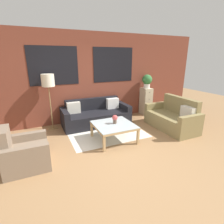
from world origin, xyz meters
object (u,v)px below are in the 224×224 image
settee_vintage (173,118)px  floor_lamp (48,83)px  couch_dark (96,116)px  drawer_cabinet (146,101)px  potted_plant (147,81)px  armchair_corner (25,154)px  flower_vase (115,119)px  coffee_table (114,126)px

settee_vintage → floor_lamp: 3.72m
couch_dark → drawer_cabinet: drawer_cabinet is taller
couch_dark → potted_plant: size_ratio=4.29×
couch_dark → settee_vintage: bearing=-33.2°
settee_vintage → drawer_cabinet: drawer_cabinet is taller
armchair_corner → flower_vase: bearing=9.7°
coffee_table → floor_lamp: floor_lamp is taller
drawer_cabinet → settee_vintage: bearing=-92.9°
settee_vintage → drawer_cabinet: (0.08, 1.50, 0.18)m
settee_vintage → drawer_cabinet: bearing=87.1°
settee_vintage → flower_vase: bearing=178.9°
couch_dark → coffee_table: bearing=-88.5°
floor_lamp → drawer_cabinet: bearing=0.9°
couch_dark → flower_vase: bearing=-86.4°
potted_plant → floor_lamp: bearing=-179.1°
armchair_corner → drawer_cabinet: 4.43m
floor_lamp → flower_vase: size_ratio=7.16×
couch_dark → armchair_corner: size_ratio=2.48×
potted_plant → flower_vase: 2.54m
settee_vintage → floor_lamp: bearing=156.1°
armchair_corner → floor_lamp: floor_lamp is taller
drawer_cabinet → armchair_corner: bearing=-155.7°
couch_dark → flower_vase: (0.08, -1.25, 0.29)m
coffee_table → flower_vase: (0.04, 0.03, 0.19)m
potted_plant → armchair_corner: bearing=-155.7°
armchair_corner → floor_lamp: size_ratio=0.52×
floor_lamp → drawer_cabinet: floor_lamp is taller
flower_vase → coffee_table: bearing=-143.5°
armchair_corner → potted_plant: (4.03, 1.82, 0.97)m
floor_lamp → potted_plant: (3.34, 0.05, -0.12)m
couch_dark → armchair_corner: armchair_corner is taller
armchair_corner → settee_vintage: bearing=4.6°
couch_dark → floor_lamp: (-1.30, 0.16, 1.09)m
potted_plant → flower_vase: (-1.96, -1.46, -0.68)m
couch_dark → potted_plant: potted_plant is taller
potted_plant → settee_vintage: bearing=-92.9°
flower_vase → floor_lamp: bearing=134.4°
coffee_table → couch_dark: bearing=91.5°
settee_vintage → armchair_corner: 3.97m
drawer_cabinet → potted_plant: potted_plant is taller
potted_plant → flower_vase: bearing=-143.3°
settee_vintage → floor_lamp: size_ratio=0.98×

